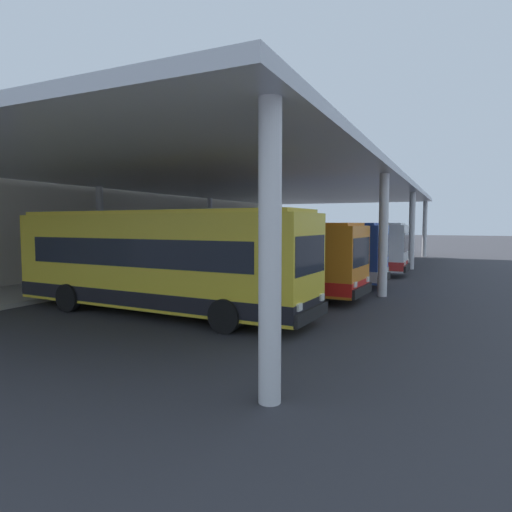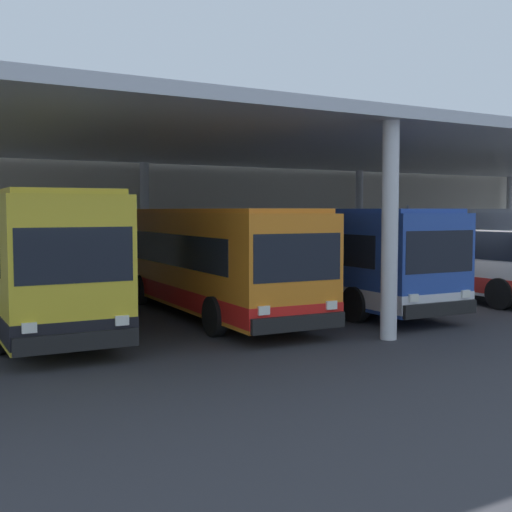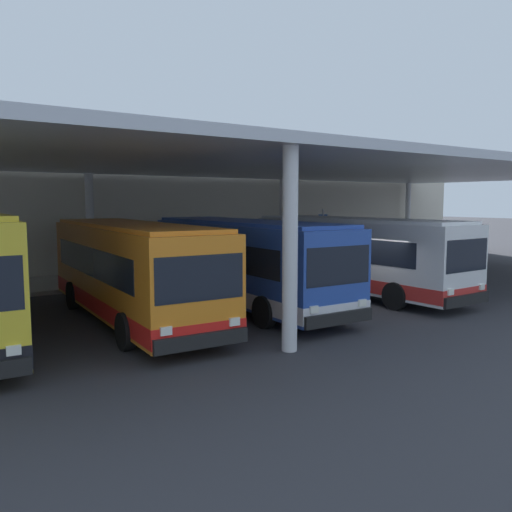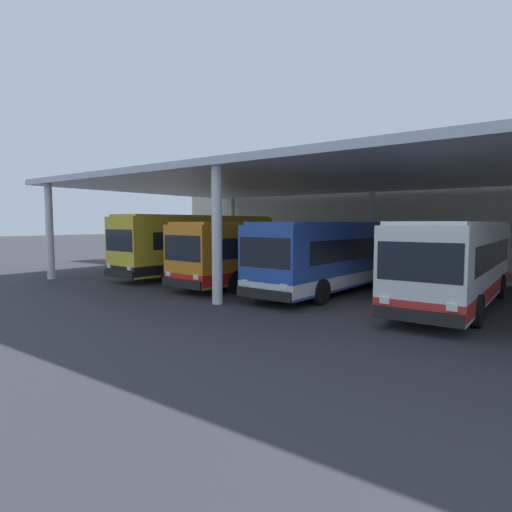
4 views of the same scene
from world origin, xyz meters
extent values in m
plane|color=#333338|center=(0.00, 0.00, 0.00)|extent=(200.00, 200.00, 0.00)
cube|color=#A39E93|center=(0.00, 11.75, 0.09)|extent=(42.00, 4.50, 0.18)
cube|color=beige|center=(0.00, 15.00, 4.12)|extent=(48.00, 1.60, 8.24)
cube|color=silver|center=(0.00, 5.50, 5.40)|extent=(40.00, 17.00, 0.30)
cylinder|color=silver|center=(-6.17, -2.50, 2.62)|extent=(0.40, 0.40, 5.25)
cylinder|color=silver|center=(-6.17, 13.50, 2.62)|extent=(0.40, 0.40, 5.25)
cylinder|color=silver|center=(6.17, 13.50, 2.62)|extent=(0.40, 0.40, 5.25)
cylinder|color=silver|center=(18.50, 13.50, 2.62)|extent=(0.40, 0.40, 5.25)
cube|color=white|center=(-12.60, -1.70, 0.90)|extent=(0.28, 0.09, 0.20)
cylinder|color=black|center=(-12.16, 0.44, 0.50)|extent=(0.33, 1.01, 1.00)
cube|color=orange|center=(-8.20, 3.13, 1.70)|extent=(3.16, 10.54, 2.70)
cube|color=red|center=(-8.20, 3.13, 0.70)|extent=(3.18, 10.56, 0.50)
cube|color=black|center=(-8.19, 3.28, 2.00)|extent=(3.08, 8.67, 0.90)
cube|color=black|center=(-8.53, -2.01, 2.05)|extent=(2.30, 0.27, 1.10)
cube|color=black|center=(-8.53, -2.10, 0.55)|extent=(2.46, 0.32, 0.36)
cube|color=orange|center=(-8.20, 3.13, 3.11)|extent=(2.93, 10.11, 0.12)
cube|color=yellow|center=(-8.53, -1.98, 2.87)|extent=(1.75, 0.23, 0.28)
cube|color=white|center=(-9.43, -2.04, 0.90)|extent=(0.28, 0.10, 0.20)
cube|color=white|center=(-7.64, -2.15, 0.90)|extent=(0.28, 0.10, 0.20)
cylinder|color=black|center=(-9.63, -0.01, 0.50)|extent=(0.34, 1.02, 1.00)
cylinder|color=black|center=(-7.18, -0.17, 0.50)|extent=(0.34, 1.02, 1.00)
cylinder|color=black|center=(-9.24, 6.06, 0.50)|extent=(0.34, 1.02, 1.00)
cylinder|color=black|center=(-6.79, 5.90, 0.50)|extent=(0.34, 1.02, 1.00)
cube|color=#284CA8|center=(-3.90, 2.98, 1.70)|extent=(3.02, 10.51, 2.70)
cube|color=silver|center=(-3.90, 2.98, 0.70)|extent=(3.04, 10.53, 0.50)
cube|color=black|center=(-3.89, 3.13, 2.00)|extent=(2.97, 8.65, 0.90)
cube|color=black|center=(-4.16, -2.17, 2.05)|extent=(2.30, 0.24, 1.10)
cube|color=black|center=(-4.17, -2.26, 0.55)|extent=(2.45, 0.28, 0.36)
cube|color=#2A50B0|center=(-3.90, 2.98, 3.11)|extent=(2.80, 10.09, 0.12)
cube|color=yellow|center=(-4.16, -2.14, 2.87)|extent=(1.75, 0.21, 0.28)
cube|color=white|center=(-5.06, -2.20, 0.90)|extent=(0.28, 0.09, 0.20)
cube|color=white|center=(-3.27, -2.29, 0.90)|extent=(0.28, 0.09, 0.20)
cylinder|color=black|center=(-5.29, -0.18, 0.50)|extent=(0.33, 1.01, 1.00)
cylinder|color=black|center=(-2.84, -0.31, 0.50)|extent=(0.33, 1.01, 1.00)
cylinder|color=black|center=(-4.98, 5.89, 0.50)|extent=(0.33, 1.01, 1.00)
cylinder|color=black|center=(-2.53, 5.77, 0.50)|extent=(0.33, 1.01, 1.00)
cube|color=white|center=(1.33, 2.52, 1.70)|extent=(2.52, 10.41, 2.70)
cube|color=red|center=(1.33, 2.52, 0.70)|extent=(2.54, 10.43, 0.50)
cube|color=black|center=(1.33, 2.67, 2.00)|extent=(2.56, 8.53, 0.90)
cube|color=black|center=(1.34, -2.63, 2.05)|extent=(2.30, 0.13, 1.10)
cube|color=black|center=(1.34, -2.72, 0.55)|extent=(2.45, 0.17, 0.36)
cube|color=white|center=(1.33, 2.52, 3.11)|extent=(2.32, 9.99, 0.12)
cube|color=yellow|center=(1.34, -2.60, 2.87)|extent=(1.75, 0.12, 0.28)
cube|color=white|center=(0.44, -2.71, 0.90)|extent=(0.28, 0.08, 0.20)
cube|color=white|center=(2.24, -2.70, 0.90)|extent=(0.28, 0.08, 0.20)
cylinder|color=black|center=(0.11, -0.70, 0.50)|extent=(0.28, 1.00, 1.00)
cylinder|color=black|center=(2.56, -0.70, 0.50)|extent=(0.28, 1.00, 1.00)
cylinder|color=black|center=(0.10, 5.38, 0.50)|extent=(0.28, 1.00, 1.00)
cylinder|color=black|center=(2.55, 5.39, 0.50)|extent=(0.28, 1.00, 1.00)
cube|color=#4C515B|center=(10.34, 11.75, 0.63)|extent=(1.80, 0.44, 0.08)
cube|color=#4C515B|center=(10.34, 11.95, 0.88)|extent=(1.80, 0.06, 0.44)
cube|color=#2D2D33|center=(9.64, 11.75, 0.41)|extent=(0.10, 0.36, 0.45)
cube|color=#2D2D33|center=(11.04, 11.75, 0.41)|extent=(0.10, 0.36, 0.45)
cylinder|color=#33383D|center=(8.25, 12.03, 0.63)|extent=(0.48, 0.48, 0.90)
cylinder|color=black|center=(8.25, 12.03, 1.12)|extent=(0.52, 0.52, 0.08)
cylinder|color=#B2B2B7|center=(7.29, 10.95, 1.78)|extent=(0.12, 0.12, 3.20)
cube|color=#285199|center=(7.29, 10.93, 2.16)|extent=(0.70, 0.04, 1.80)
camera|label=1|loc=(-25.37, -5.43, 3.15)|focal=30.62mm
camera|label=2|loc=(-17.04, -14.45, 3.14)|focal=46.31mm
camera|label=3|loc=(-14.50, -12.79, 3.87)|focal=36.60mm
camera|label=4|loc=(4.49, -14.58, 3.13)|focal=29.47mm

